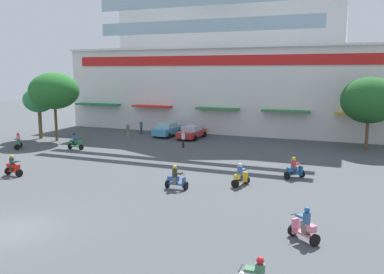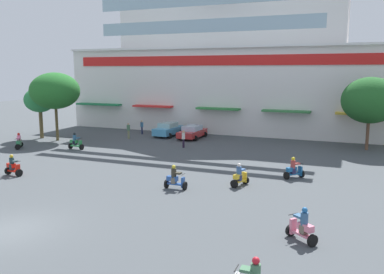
% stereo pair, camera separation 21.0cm
% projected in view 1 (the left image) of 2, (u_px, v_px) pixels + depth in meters
% --- Properties ---
extents(ground_plane, '(128.00, 128.00, 0.00)m').
position_uv_depth(ground_plane, '(147.00, 168.00, 30.20)').
color(ground_plane, '#464B4F').
extents(colonial_building, '(39.38, 16.99, 18.71)m').
position_uv_depth(colonial_building, '(232.00, 63.00, 50.12)').
color(colonial_building, silver).
rests_on(colonial_building, ground).
extents(plaza_tree_0, '(4.97, 5.23, 7.09)m').
position_uv_depth(plaza_tree_0, '(54.00, 91.00, 41.08)').
color(plaza_tree_0, brown).
rests_on(plaza_tree_0, ground).
extents(plaza_tree_1, '(5.04, 4.91, 6.71)m').
position_uv_depth(plaza_tree_1, '(369.00, 100.00, 36.33)').
color(plaza_tree_1, brown).
rests_on(plaza_tree_1, ground).
extents(plaza_tree_2, '(3.28, 3.23, 5.49)m').
position_uv_depth(plaza_tree_2, '(39.00, 100.00, 42.75)').
color(plaza_tree_2, brown).
rests_on(plaza_tree_2, ground).
extents(parked_car_0, '(2.55, 4.23, 1.56)m').
position_uv_depth(parked_car_0, '(167.00, 129.00, 44.53)').
color(parked_car_0, '#4697C5').
rests_on(parked_car_0, ground).
extents(parked_car_1, '(2.53, 4.36, 1.42)m').
position_uv_depth(parked_car_1, '(192.00, 132.00, 43.06)').
color(parked_car_1, '#AF2A2B').
rests_on(parked_car_1, ground).
extents(scooter_rider_0, '(0.96, 1.48, 1.51)m').
position_uv_depth(scooter_rider_0, '(241.00, 176.00, 25.30)').
color(scooter_rider_0, black).
rests_on(scooter_rider_0, ground).
extents(scooter_rider_1, '(1.44, 1.27, 1.56)m').
position_uv_depth(scooter_rider_1, '(304.00, 227.00, 17.07)').
color(scooter_rider_1, black).
rests_on(scooter_rider_1, ground).
extents(scooter_rider_2, '(1.39, 0.53, 1.52)m').
position_uv_depth(scooter_rider_2, '(176.00, 179.00, 24.66)').
color(scooter_rider_2, black).
rests_on(scooter_rider_2, ground).
extents(scooter_rider_3, '(1.35, 1.39, 1.51)m').
position_uv_depth(scooter_rider_3, '(294.00, 170.00, 27.09)').
color(scooter_rider_3, black).
rests_on(scooter_rider_3, ground).
extents(scooter_rider_5, '(1.41, 0.72, 1.48)m').
position_uv_depth(scooter_rider_5, '(13.00, 167.00, 27.77)').
color(scooter_rider_5, black).
rests_on(scooter_rider_5, ground).
extents(scooter_rider_7, '(1.45, 0.56, 1.57)m').
position_uv_depth(scooter_rider_7, '(75.00, 143.00, 37.07)').
color(scooter_rider_7, black).
rests_on(scooter_rider_7, ground).
extents(scooter_rider_8, '(1.27, 1.49, 1.48)m').
position_uv_depth(scooter_rider_8, '(18.00, 142.00, 37.51)').
color(scooter_rider_8, black).
rests_on(scooter_rider_8, ground).
extents(pedestrian_0, '(0.48, 0.48, 1.70)m').
position_uv_depth(pedestrian_0, '(128.00, 130.00, 42.90)').
color(pedestrian_0, '#767750').
rests_on(pedestrian_0, ground).
extents(pedestrian_1, '(0.44, 0.44, 1.67)m').
position_uv_depth(pedestrian_1, '(183.00, 138.00, 37.89)').
color(pedestrian_1, black).
rests_on(pedestrian_1, ground).
extents(pedestrian_2, '(0.45, 0.45, 1.62)m').
position_uv_depth(pedestrian_2, '(141.00, 126.00, 45.97)').
color(pedestrian_2, '#272D4C').
rests_on(pedestrian_2, ground).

